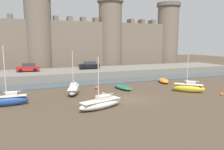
{
  "coord_description": "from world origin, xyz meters",
  "views": [
    {
      "loc": [
        -11.77,
        -23.38,
        6.86
      ],
      "look_at": [
        -1.09,
        4.05,
        2.5
      ],
      "focal_mm": 35.0,
      "sensor_mm": 36.0,
      "label": 1
    }
  ],
  "objects_px": {
    "mooring_buoy_mid_mud": "(103,94)",
    "mooring_buoy_near_shore": "(222,94)",
    "sailboat_midflat_right": "(188,87)",
    "rowboat_foreground_centre": "(123,87)",
    "mooring_buoy_near_channel": "(96,88)",
    "car_quay_centre_east": "(28,67)",
    "sailboat_foreground_left": "(101,103)",
    "sailboat_midflat_centre": "(74,90)",
    "car_quay_west": "(89,65)",
    "rowboat_near_channel_right": "(163,81)",
    "sailboat_foreground_right": "(9,100)"
  },
  "relations": [
    {
      "from": "mooring_buoy_mid_mud",
      "to": "mooring_buoy_near_shore",
      "type": "distance_m",
      "value": 15.57
    },
    {
      "from": "sailboat_midflat_right",
      "to": "rowboat_foreground_centre",
      "type": "bearing_deg",
      "value": 146.76
    },
    {
      "from": "rowboat_foreground_centre",
      "to": "mooring_buoy_near_channel",
      "type": "bearing_deg",
      "value": 159.02
    },
    {
      "from": "mooring_buoy_mid_mud",
      "to": "car_quay_centre_east",
      "type": "height_order",
      "value": "car_quay_centre_east"
    },
    {
      "from": "sailboat_midflat_right",
      "to": "sailboat_foreground_left",
      "type": "bearing_deg",
      "value": -168.24
    },
    {
      "from": "sailboat_midflat_centre",
      "to": "car_quay_centre_east",
      "type": "height_order",
      "value": "sailboat_midflat_centre"
    },
    {
      "from": "sailboat_midflat_centre",
      "to": "mooring_buoy_near_channel",
      "type": "height_order",
      "value": "sailboat_midflat_centre"
    },
    {
      "from": "rowboat_foreground_centre",
      "to": "car_quay_west",
      "type": "height_order",
      "value": "car_quay_west"
    },
    {
      "from": "rowboat_foreground_centre",
      "to": "mooring_buoy_near_shore",
      "type": "xyz_separation_m",
      "value": [
        10.56,
        -8.26,
        -0.13
      ]
    },
    {
      "from": "sailboat_midflat_right",
      "to": "mooring_buoy_mid_mud",
      "type": "height_order",
      "value": "sailboat_midflat_right"
    },
    {
      "from": "rowboat_near_channel_right",
      "to": "car_quay_centre_east",
      "type": "relative_size",
      "value": 0.97
    },
    {
      "from": "mooring_buoy_near_shore",
      "to": "sailboat_foreground_right",
      "type": "bearing_deg",
      "value": 169.22
    },
    {
      "from": "rowboat_near_channel_right",
      "to": "car_quay_west",
      "type": "relative_size",
      "value": 0.97
    },
    {
      "from": "rowboat_near_channel_right",
      "to": "mooring_buoy_near_channel",
      "type": "distance_m",
      "value": 12.47
    },
    {
      "from": "rowboat_foreground_centre",
      "to": "mooring_buoy_near_shore",
      "type": "bearing_deg",
      "value": -38.03
    },
    {
      "from": "rowboat_near_channel_right",
      "to": "sailboat_foreground_right",
      "type": "xyz_separation_m",
      "value": [
        -23.91,
        -5.71,
        0.29
      ]
    },
    {
      "from": "sailboat_midflat_centre",
      "to": "sailboat_midflat_right",
      "type": "xyz_separation_m",
      "value": [
        15.16,
        -4.94,
        0.12
      ]
    },
    {
      "from": "rowboat_foreground_centre",
      "to": "sailboat_foreground_left",
      "type": "relative_size",
      "value": 0.75
    },
    {
      "from": "rowboat_near_channel_right",
      "to": "car_quay_centre_east",
      "type": "xyz_separation_m",
      "value": [
        -21.72,
        12.37,
        1.87
      ]
    },
    {
      "from": "mooring_buoy_near_channel",
      "to": "car_quay_centre_east",
      "type": "relative_size",
      "value": 0.12
    },
    {
      "from": "rowboat_near_channel_right",
      "to": "mooring_buoy_near_shore",
      "type": "xyz_separation_m",
      "value": [
        1.79,
        -10.61,
        -0.2
      ]
    },
    {
      "from": "sailboat_foreground_left",
      "to": "mooring_buoy_mid_mud",
      "type": "distance_m",
      "value": 5.62
    },
    {
      "from": "sailboat_foreground_right",
      "to": "car_quay_west",
      "type": "relative_size",
      "value": 1.57
    },
    {
      "from": "sailboat_midflat_right",
      "to": "car_quay_centre_east",
      "type": "bearing_deg",
      "value": 136.29
    },
    {
      "from": "sailboat_foreground_right",
      "to": "car_quay_centre_east",
      "type": "relative_size",
      "value": 1.57
    },
    {
      "from": "mooring_buoy_mid_mud",
      "to": "sailboat_midflat_right",
      "type": "bearing_deg",
      "value": -11.16
    },
    {
      "from": "sailboat_foreground_left",
      "to": "car_quay_centre_east",
      "type": "height_order",
      "value": "sailboat_foreground_left"
    },
    {
      "from": "sailboat_midflat_right",
      "to": "mooring_buoy_near_channel",
      "type": "height_order",
      "value": "sailboat_midflat_right"
    },
    {
      "from": "mooring_buoy_near_channel",
      "to": "mooring_buoy_near_shore",
      "type": "distance_m",
      "value": 17.19
    },
    {
      "from": "rowboat_foreground_centre",
      "to": "sailboat_foreground_left",
      "type": "distance_m",
      "value": 10.04
    },
    {
      "from": "sailboat_foreground_left",
      "to": "car_quay_centre_east",
      "type": "distance_m",
      "value": 23.78
    },
    {
      "from": "rowboat_foreground_centre",
      "to": "rowboat_near_channel_right",
      "type": "height_order",
      "value": "rowboat_near_channel_right"
    },
    {
      "from": "rowboat_near_channel_right",
      "to": "car_quay_centre_east",
      "type": "bearing_deg",
      "value": 150.33
    },
    {
      "from": "sailboat_foreground_right",
      "to": "mooring_buoy_near_shore",
      "type": "bearing_deg",
      "value": -10.78
    },
    {
      "from": "mooring_buoy_near_channel",
      "to": "sailboat_foreground_left",
      "type": "bearing_deg",
      "value": -104.48
    },
    {
      "from": "sailboat_midflat_right",
      "to": "mooring_buoy_mid_mud",
      "type": "relative_size",
      "value": 10.81
    },
    {
      "from": "car_quay_centre_east",
      "to": "mooring_buoy_mid_mud",
      "type": "bearing_deg",
      "value": -62.95
    },
    {
      "from": "mooring_buoy_near_channel",
      "to": "car_quay_centre_east",
      "type": "bearing_deg",
      "value": 124.91
    },
    {
      "from": "sailboat_midflat_centre",
      "to": "sailboat_foreground_right",
      "type": "relative_size",
      "value": 0.88
    },
    {
      "from": "rowboat_foreground_centre",
      "to": "mooring_buoy_mid_mud",
      "type": "height_order",
      "value": "rowboat_foreground_centre"
    },
    {
      "from": "sailboat_midflat_right",
      "to": "rowboat_near_channel_right",
      "type": "relative_size",
      "value": 1.29
    },
    {
      "from": "sailboat_foreground_right",
      "to": "mooring_buoy_mid_mud",
      "type": "relative_size",
      "value": 13.53
    },
    {
      "from": "sailboat_foreground_right",
      "to": "mooring_buoy_near_channel",
      "type": "bearing_deg",
      "value": 22.56
    },
    {
      "from": "sailboat_foreground_left",
      "to": "car_quay_west",
      "type": "relative_size",
      "value": 1.3
    },
    {
      "from": "sailboat_foreground_left",
      "to": "car_quay_centre_east",
      "type": "bearing_deg",
      "value": 106.83
    },
    {
      "from": "rowboat_foreground_centre",
      "to": "mooring_buoy_near_channel",
      "type": "xyz_separation_m",
      "value": [
        -3.65,
        1.4,
        -0.07
      ]
    },
    {
      "from": "sailboat_foreground_left",
      "to": "mooring_buoy_near_channel",
      "type": "xyz_separation_m",
      "value": [
        2.42,
        9.39,
        -0.32
      ]
    },
    {
      "from": "sailboat_foreground_right",
      "to": "mooring_buoy_mid_mud",
      "type": "height_order",
      "value": "sailboat_foreground_right"
    },
    {
      "from": "rowboat_near_channel_right",
      "to": "car_quay_west",
      "type": "bearing_deg",
      "value": 128.69
    },
    {
      "from": "sailboat_midflat_centre",
      "to": "mooring_buoy_mid_mud",
      "type": "height_order",
      "value": "sailboat_midflat_centre"
    }
  ]
}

